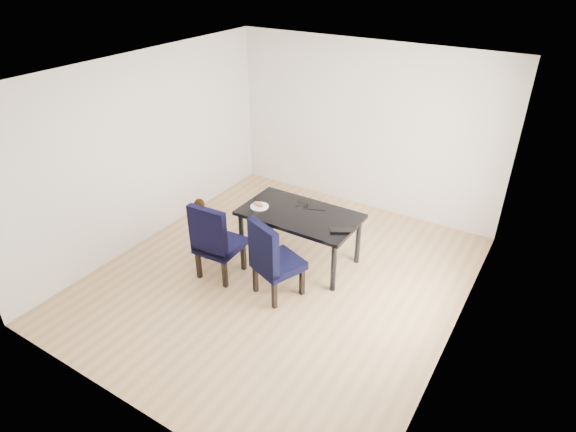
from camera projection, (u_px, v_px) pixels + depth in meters
The scene contains 14 objects.
floor at pixel (280, 277), 6.47m from camera, with size 4.50×5.00×0.01m, color tan.
ceiling at pixel (278, 73), 5.12m from camera, with size 4.50×5.00×0.01m, color white.
wall_back at pixel (364, 128), 7.65m from camera, with size 4.50×0.01×2.70m, color white.
wall_front at pixel (115, 302), 3.95m from camera, with size 4.50×0.01×2.70m, color silver.
wall_left at pixel (146, 150), 6.83m from camera, with size 0.01×5.00×2.70m, color white.
wall_right at pixel (470, 240), 4.77m from camera, with size 0.01×5.00×2.70m, color white.
dining_table at pixel (299, 237), 6.65m from camera, with size 1.60×0.90×0.75m, color black.
chair_left at pixel (220, 239), 6.28m from camera, with size 0.53×0.55×1.10m, color black.
chair_right at pixel (278, 258), 5.92m from camera, with size 0.52×0.54×1.08m, color black.
child at pixel (201, 229), 6.69m from camera, with size 0.33×0.21×0.90m, color orange.
plate at pixel (260, 206), 6.61m from camera, with size 0.25×0.25×0.01m, color white.
sandwich at pixel (259, 204), 6.59m from camera, with size 0.16×0.08×0.06m, color #B66941.
laptop at pixel (342, 228), 6.09m from camera, with size 0.31×0.20×0.02m, color black.
cable_tangle at pixel (302, 207), 6.61m from camera, with size 0.16×0.16×0.01m, color black.
Camera 1 is at (2.83, -4.37, 3.92)m, focal length 30.00 mm.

